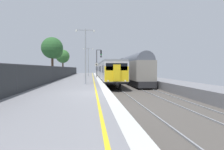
# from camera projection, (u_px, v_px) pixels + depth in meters

# --- Properties ---
(ground) EXTENTS (17.40, 110.00, 1.21)m
(ground) POSITION_uv_depth(u_px,v_px,m) (140.00, 101.00, 13.12)
(ground) COLOR gray
(commuter_train_at_platform) EXTENTS (2.83, 41.96, 3.81)m
(commuter_train_at_platform) POSITION_uv_depth(u_px,v_px,m) (104.00, 70.00, 41.61)
(commuter_train_at_platform) COLOR #B7B7BC
(commuter_train_at_platform) RESTS_ON ground
(freight_train_adjacent_track) EXTENTS (2.60, 30.61, 4.77)m
(freight_train_adjacent_track) POSITION_uv_depth(u_px,v_px,m) (125.00, 68.00, 38.22)
(freight_train_adjacent_track) COLOR #232326
(freight_train_adjacent_track) RESTS_ON ground
(signal_gantry) EXTENTS (1.10, 0.24, 5.25)m
(signal_gantry) POSITION_uv_depth(u_px,v_px,m) (98.00, 60.00, 36.91)
(signal_gantry) COLOR #47474C
(signal_gantry) RESTS_ON ground
(speed_limit_sign) EXTENTS (0.59, 0.08, 2.61)m
(speed_limit_sign) POSITION_uv_depth(u_px,v_px,m) (97.00, 68.00, 34.15)
(speed_limit_sign) COLOR #59595B
(speed_limit_sign) RESTS_ON ground
(platform_lamp_mid) EXTENTS (2.00, 0.20, 5.67)m
(platform_lamp_mid) POSITION_uv_depth(u_px,v_px,m) (85.00, 52.00, 19.59)
(platform_lamp_mid) COLOR #93999E
(platform_lamp_mid) RESTS_ON ground
(platform_lamp_far) EXTENTS (2.00, 0.20, 5.74)m
(platform_lamp_far) POSITION_uv_depth(u_px,v_px,m) (88.00, 60.00, 38.34)
(platform_lamp_far) COLOR #93999E
(platform_lamp_far) RESTS_ON ground
(platform_back_fence) EXTENTS (0.07, 99.00, 1.93)m
(platform_back_fence) POSITION_uv_depth(u_px,v_px,m) (16.00, 78.00, 12.19)
(platform_back_fence) COLOR #282B2D
(platform_back_fence) RESTS_ON ground
(background_tree_left) EXTENTS (3.30, 3.30, 6.26)m
(background_tree_left) POSITION_uv_depth(u_px,v_px,m) (62.00, 57.00, 46.86)
(background_tree_left) COLOR #473323
(background_tree_left) RESTS_ON ground
(background_tree_centre) EXTENTS (4.05, 4.05, 7.55)m
(background_tree_centre) POSITION_uv_depth(u_px,v_px,m) (53.00, 49.00, 36.41)
(background_tree_centre) COLOR #473323
(background_tree_centre) RESTS_ON ground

